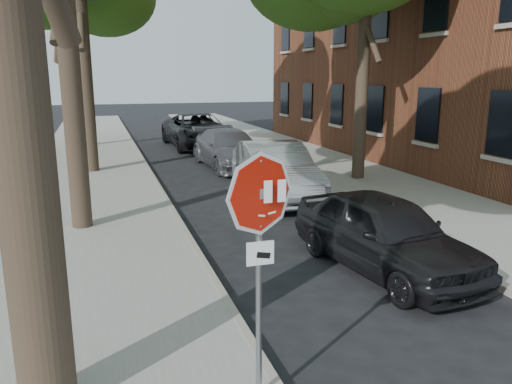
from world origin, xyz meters
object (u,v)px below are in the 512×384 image
stop_sign (260,231)px  car_b (275,171)px  car_a (384,233)px  car_d (198,131)px  car_c (229,149)px

stop_sign → car_b: 9.37m
car_a → car_b: bearing=82.3°
car_d → car_b: bearing=-91.9°
car_c → car_d: 5.70m
stop_sign → car_b: stop_sign is taller
stop_sign → car_a: bearing=41.9°
car_c → car_a: bearing=-92.9°
car_a → car_c: 10.85m
stop_sign → car_a: size_ratio=0.64×
car_a → car_d: bearing=82.5°
car_a → car_b: car_b is taller
car_c → car_d: size_ratio=0.83×
car_d → stop_sign: bearing=-101.7°
stop_sign → car_a: 4.60m
stop_sign → car_a: stop_sign is taller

